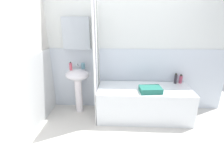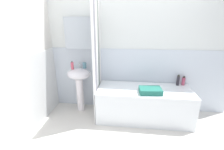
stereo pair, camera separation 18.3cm
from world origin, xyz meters
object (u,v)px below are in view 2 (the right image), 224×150
Objects in this scene: bathtub at (144,104)px; towel_folded at (150,91)px; conditioner_bottle at (178,80)px; sink at (79,80)px; body_wash_bottle at (183,81)px; soap_dispenser at (72,66)px; toothbrush_cup at (84,65)px.

bathtub is 0.37m from towel_folded.
bathtub is at bearing -157.84° from conditioner_bottle.
conditioner_bottle is (1.82, 0.11, 0.04)m from sink.
body_wash_bottle is 0.47× the size of towel_folded.
soap_dispenser is 0.92× the size of body_wash_bottle.
soap_dispenser is 0.22m from toothbrush_cup.
sink is at bearing 167.35° from towel_folded.
sink is 0.31m from soap_dispenser.
towel_folded is at bearing -62.73° from bathtub.
towel_folded is (-0.53, -0.40, -0.05)m from conditioner_bottle.
sink is 1.32m from towel_folded.
body_wash_bottle is 0.76m from towel_folded.
conditioner_bottle is at bearing 3.41° from sink.
sink is 5.53× the size of soap_dispenser.
sink reaches higher than towel_folded.
soap_dispenser is at bearing -175.43° from body_wash_bottle.
soap_dispenser reaches higher than toothbrush_cup.
towel_folded is (0.08, -0.15, 0.33)m from bathtub.
body_wash_bottle is at bearing 33.57° from towel_folded.
body_wash_bottle reaches higher than towel_folded.
toothbrush_cup is at bearing 26.46° from soap_dispenser.
conditioner_bottle is 0.56× the size of towel_folded.
bathtub is (1.21, -0.14, -0.34)m from sink.
conditioner_bottle reaches higher than towel_folded.
toothbrush_cup is 0.53× the size of conditioner_bottle.
soap_dispenser reaches higher than sink.
bathtub is at bearing -10.60° from toothbrush_cup.
toothbrush_cup is 0.63× the size of body_wash_bottle.
sink is at bearing 17.09° from soap_dispenser.
soap_dispenser is at bearing -162.91° from sink.
towel_folded is (1.39, -0.26, -0.30)m from soap_dispenser.
soap_dispenser is 1.47× the size of toothbrush_cup.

